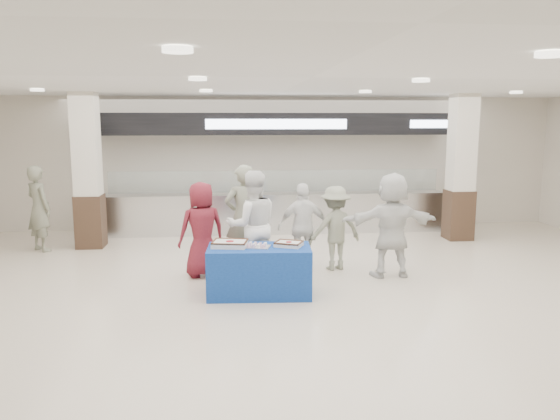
{
  "coord_description": "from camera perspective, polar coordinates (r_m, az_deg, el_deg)",
  "views": [
    {
      "loc": [
        -1.14,
        -7.35,
        2.64
      ],
      "look_at": [
        -0.26,
        1.6,
        1.15
      ],
      "focal_mm": 35.0,
      "sensor_mm": 36.0,
      "label": 1
    }
  ],
  "objects": [
    {
      "name": "chef_short",
      "position": [
        9.66,
        2.46,
        -1.76
      ],
      "size": [
        0.92,
        0.39,
        1.55
      ],
      "primitive_type": "imported",
      "rotation": [
        0.0,
        0.0,
        3.13
      ],
      "color": "white",
      "rests_on": "ground"
    },
    {
      "name": "column_right",
      "position": [
        12.7,
        18.37,
        3.89
      ],
      "size": [
        0.55,
        0.55,
        3.2
      ],
      "color": "#342217",
      "rests_on": "ground"
    },
    {
      "name": "civilian_white",
      "position": [
        9.39,
        11.58,
        -1.54
      ],
      "size": [
        1.67,
        0.56,
        1.78
      ],
      "primitive_type": "imported",
      "rotation": [
        0.0,
        0.0,
        3.16
      ],
      "color": "white",
      "rests_on": "ground"
    },
    {
      "name": "soldier_bg",
      "position": [
        12.06,
        -23.88,
        0.15
      ],
      "size": [
        0.75,
        0.74,
        1.75
      ],
      "primitive_type": "imported",
      "rotation": [
        0.0,
        0.0,
        2.41
      ],
      "color": "slate",
      "rests_on": "ground"
    },
    {
      "name": "chef_tall",
      "position": [
        9.06,
        -2.9,
        -1.62
      ],
      "size": [
        0.98,
        0.81,
        1.83
      ],
      "primitive_type": "imported",
      "rotation": [
        0.0,
        0.0,
        3.29
      ],
      "color": "white",
      "rests_on": "ground"
    },
    {
      "name": "ground",
      "position": [
        7.9,
        3.09,
        -10.17
      ],
      "size": [
        14.0,
        14.0,
        0.0
      ],
      "primitive_type": "plane",
      "color": "beige",
      "rests_on": "ground"
    },
    {
      "name": "sheet_cake_left",
      "position": [
        8.29,
        -5.26,
        -3.48
      ],
      "size": [
        0.57,
        0.48,
        0.1
      ],
      "color": "silver",
      "rests_on": "display_table"
    },
    {
      "name": "soldier_b",
      "position": [
        9.73,
        5.79,
        -1.89
      ],
      "size": [
        1.07,
        0.76,
        1.49
      ],
      "primitive_type": "imported",
      "rotation": [
        0.0,
        0.0,
        3.37
      ],
      "color": "slate",
      "rests_on": "ground"
    },
    {
      "name": "serving_line",
      "position": [
        12.89,
        -0.46,
        2.78
      ],
      "size": [
        8.7,
        0.85,
        2.8
      ],
      "color": "silver",
      "rests_on": "ground"
    },
    {
      "name": "cupcake_tray",
      "position": [
        8.22,
        -2.42,
        -3.7
      ],
      "size": [
        0.44,
        0.38,
        0.06
      ],
      "color": "silver",
      "rests_on": "display_table"
    },
    {
      "name": "column_left",
      "position": [
        11.96,
        -19.44,
        3.52
      ],
      "size": [
        0.55,
        0.55,
        3.2
      ],
      "color": "#342217",
      "rests_on": "ground"
    },
    {
      "name": "sheet_cake_right",
      "position": [
        8.28,
        0.92,
        -3.51
      ],
      "size": [
        0.48,
        0.44,
        0.09
      ],
      "color": "silver",
      "rests_on": "display_table"
    },
    {
      "name": "civilian_maroon",
      "position": [
        9.33,
        -8.17,
        -2.02
      ],
      "size": [
        0.92,
        0.76,
        1.62
      ],
      "primitive_type": "imported",
      "rotation": [
        0.0,
        0.0,
        3.5
      ],
      "color": "maroon",
      "rests_on": "ground"
    },
    {
      "name": "soldier_a",
      "position": [
        9.74,
        -3.9,
        -0.73
      ],
      "size": [
        0.79,
        0.66,
        1.87
      ],
      "primitive_type": "imported",
      "rotation": [
        0.0,
        0.0,
        3.49
      ],
      "color": "slate",
      "rests_on": "ground"
    },
    {
      "name": "display_table",
      "position": [
        8.34,
        -2.19,
        -6.39
      ],
      "size": [
        1.59,
        0.87,
        0.75
      ],
      "primitive_type": "cube",
      "rotation": [
        0.0,
        0.0,
        -0.06
      ],
      "color": "#164199",
      "rests_on": "ground"
    }
  ]
}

